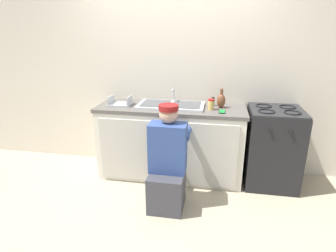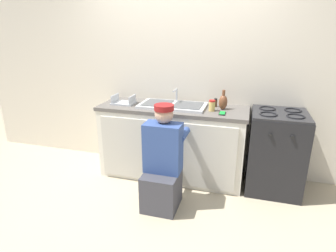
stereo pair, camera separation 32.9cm
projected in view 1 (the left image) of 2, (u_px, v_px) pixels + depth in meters
ground_plane at (167, 185)px, 3.44m from camera, size 12.00×12.00×0.00m
back_wall at (176, 75)px, 3.63m from camera, size 6.00×0.10×2.50m
counter_cabinet at (171, 143)px, 3.56m from camera, size 1.77×0.62×0.88m
countertop at (171, 108)px, 3.42m from camera, size 1.81×0.62×0.04m
sink_double_basin at (171, 105)px, 3.41m from camera, size 0.80×0.44×0.19m
stove_range at (272, 147)px, 3.35m from camera, size 0.60×0.62×0.96m
plumber_person at (167, 166)px, 2.92m from camera, size 0.42×0.61×1.10m
spice_bottle_pepper at (213, 101)px, 3.44m from camera, size 0.04×0.04×0.10m
dish_rack_tray at (120, 103)px, 3.48m from camera, size 0.28×0.22×0.11m
cell_phone at (222, 112)px, 3.18m from camera, size 0.07×0.14×0.01m
vase_decorative at (221, 100)px, 3.33m from camera, size 0.10×0.10×0.23m
condiment_jar at (211, 104)px, 3.26m from camera, size 0.07×0.07×0.13m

